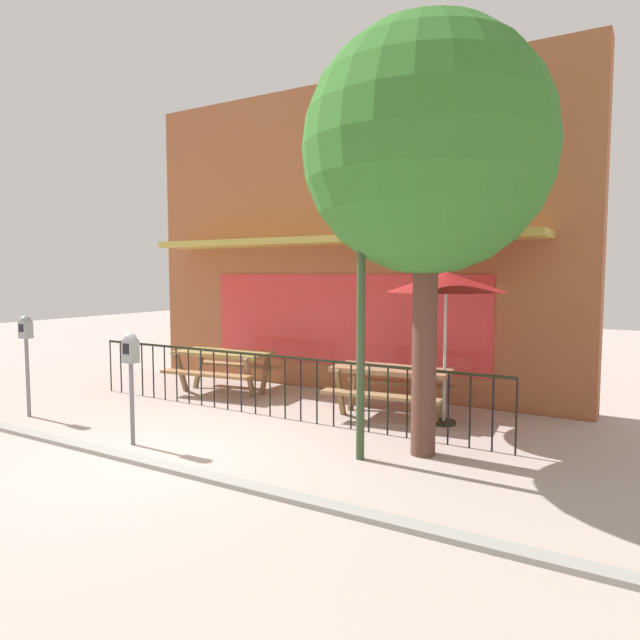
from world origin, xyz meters
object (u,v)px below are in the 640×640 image
object	(u,v)px
picnic_table_right	(391,378)
street_tree	(427,150)
parking_meter_far	(131,359)
patio_umbrella	(446,283)
parking_meter_near	(26,339)
picnic_table_left	(223,360)
street_lamp	(361,257)

from	to	relation	value
picnic_table_right	street_tree	xyz separation A→B (m)	(1.07, -1.47, 3.05)
parking_meter_far	patio_umbrella	bearing A→B (deg)	44.23
parking_meter_near	street_tree	xyz separation A→B (m)	(5.92, 1.38, 2.45)
parking_meter_far	parking_meter_near	bearing A→B (deg)	176.00
parking_meter_far	street_tree	size ratio (longest dim) A/B	0.28
picnic_table_right	parking_meter_far	world-z (taller)	parking_meter_far
patio_umbrella	parking_meter_far	size ratio (longest dim) A/B	1.53
street_tree	patio_umbrella	bearing A→B (deg)	99.12
picnic_table_left	street_lamp	xyz separation A→B (m)	(3.89, -2.07, 1.80)
street_tree	street_lamp	xyz separation A→B (m)	(-0.58, -0.55, -1.25)
picnic_table_left	parking_meter_near	xyz separation A→B (m)	(-1.44, -2.90, 0.60)
street_tree	street_lamp	size ratio (longest dim) A/B	1.41
parking_meter_far	street_lamp	xyz separation A→B (m)	(2.79, 1.01, 1.28)
picnic_table_right	parking_meter_near	world-z (taller)	parking_meter_near
patio_umbrella	parking_meter_near	bearing A→B (deg)	-153.18
picnic_table_right	parking_meter_far	xyz separation A→B (m)	(-2.30, -3.03, 0.52)
street_tree	street_lamp	world-z (taller)	street_tree
street_lamp	parking_meter_far	bearing A→B (deg)	-160.17
patio_umbrella	picnic_table_right	bearing A→B (deg)	-178.44
picnic_table_right	street_lamp	size ratio (longest dim) A/B	0.53
picnic_table_right	parking_meter_far	distance (m)	3.84
picnic_table_right	parking_meter_far	size ratio (longest dim) A/B	1.32
picnic_table_left	picnic_table_right	world-z (taller)	same
picnic_table_left	street_tree	distance (m)	5.63
picnic_table_left	street_tree	bearing A→B (deg)	-18.74
picnic_table_left	picnic_table_right	bearing A→B (deg)	-0.80
picnic_table_left	parking_meter_near	size ratio (longest dim) A/B	1.24
picnic_table_right	street_tree	size ratio (longest dim) A/B	0.37
patio_umbrella	street_tree	distance (m)	2.19
street_tree	parking_meter_far	bearing A→B (deg)	-155.24
picnic_table_left	parking_meter_near	distance (m)	3.29
street_lamp	parking_meter_near	bearing A→B (deg)	-171.19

